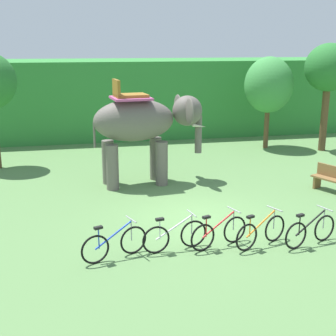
{
  "coord_description": "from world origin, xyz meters",
  "views": [
    {
      "loc": [
        -3.45,
        -12.24,
        4.96
      ],
      "look_at": [
        -0.64,
        1.0,
        1.3
      ],
      "focal_mm": 49.28,
      "sensor_mm": 36.0,
      "label": 1
    }
  ],
  "objects": [
    {
      "name": "ground_plane",
      "position": [
        0.0,
        0.0,
        0.0
      ],
      "size": [
        80.0,
        80.0,
        0.0
      ],
      "primitive_type": "plane",
      "color": "#567F47"
    },
    {
      "name": "foliage_hedge",
      "position": [
        0.0,
        14.23,
        2.04
      ],
      "size": [
        36.0,
        6.0,
        4.08
      ],
      "primitive_type": "cube",
      "color": "#338438",
      "rests_on": "ground"
    },
    {
      "name": "tree_center",
      "position": [
        5.85,
        8.49,
        3.05
      ],
      "size": [
        2.31,
        2.31,
        4.39
      ],
      "color": "brown",
      "rests_on": "ground"
    },
    {
      "name": "tree_left",
      "position": [
        8.27,
        7.4,
        3.83
      ],
      "size": [
        2.18,
        2.18,
        5.0
      ],
      "color": "brown",
      "rests_on": "ground"
    },
    {
      "name": "elephant",
      "position": [
        -0.95,
        3.82,
        2.2
      ],
      "size": [
        4.21,
        2.09,
        3.78
      ],
      "color": "#665E56",
      "rests_on": "ground"
    },
    {
      "name": "bike_blue",
      "position": [
        -2.61,
        -2.14,
        0.39
      ],
      "size": [
        1.62,
        0.73,
        0.92
      ],
      "color": "black",
      "rests_on": "ground"
    },
    {
      "name": "bike_white",
      "position": [
        -1.1,
        -1.99,
        0.39
      ],
      "size": [
        1.69,
        0.52,
        0.92
      ],
      "color": "black",
      "rests_on": "ground"
    },
    {
      "name": "bike_red",
      "position": [
        0.02,
        -2.02,
        0.39
      ],
      "size": [
        1.63,
        0.7,
        0.92
      ],
      "color": "black",
      "rests_on": "ground"
    },
    {
      "name": "bike_orange",
      "position": [
        1.07,
        -2.19,
        0.39
      ],
      "size": [
        1.6,
        0.77,
        0.92
      ],
      "color": "black",
      "rests_on": "ground"
    },
    {
      "name": "bike_black",
      "position": [
        2.32,
        -2.39,
        0.39
      ],
      "size": [
        1.64,
        0.67,
        0.92
      ],
      "color": "black",
      "rests_on": "ground"
    },
    {
      "name": "wooden_bench",
      "position": [
        5.26,
        1.43,
        0.48
      ],
      "size": [
        0.97,
        1.54,
        0.89
      ],
      "color": "brown",
      "rests_on": "ground"
    }
  ]
}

